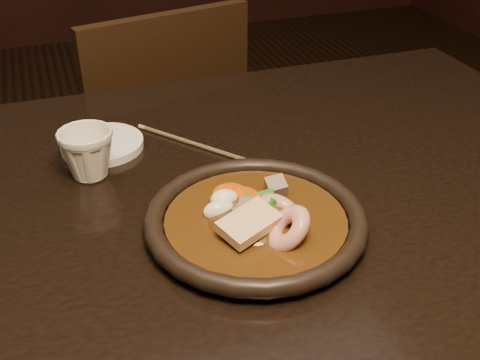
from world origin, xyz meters
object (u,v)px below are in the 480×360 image
object	(u,v)px
table	(95,290)
plate	(256,221)
chair	(155,155)
tea_cup	(87,152)

from	to	relation	value
table	plate	distance (m)	0.23
plate	chair	bearing A→B (deg)	89.42
table	chair	world-z (taller)	chair
chair	tea_cup	xyz separation A→B (m)	(-0.19, -0.54, 0.33)
table	chair	bearing A→B (deg)	73.15
table	chair	size ratio (longest dim) A/B	1.90
table	tea_cup	world-z (taller)	tea_cup
table	plate	size ratio (longest dim) A/B	5.79
table	plate	bearing A→B (deg)	-12.26
table	plate	world-z (taller)	plate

